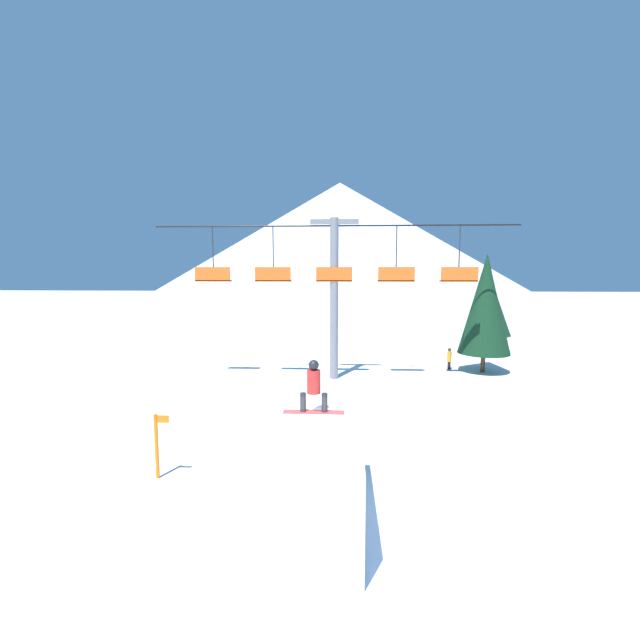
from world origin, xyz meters
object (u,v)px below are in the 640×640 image
Objects in this scene: snowboarder at (314,386)px; pine_tree_near at (485,304)px; distant_skier at (449,358)px; snow_ramp at (308,477)px; trail_marker at (157,444)px.

pine_tree_near is at bearing 58.13° from snowboarder.
distant_skier is (6.66, 13.94, -2.08)m from snowboarder.
snow_ramp reaches higher than trail_marker.
pine_tree_near is at bearing -15.96° from distant_skier.
snow_ramp is 2.73× the size of snowboarder.
snow_ramp is 4.52m from trail_marker.
snowboarder is 0.23× the size of pine_tree_near.
distant_skier is at bearing 50.70° from trail_marker.
trail_marker is 1.42× the size of distant_skier.
snowboarder is at bearing -115.55° from distant_skier.
pine_tree_near reaches higher than snow_ramp.
trail_marker reaches higher than distant_skier.
snowboarder is 1.20× the size of distant_skier.
distant_skier is at bearing 65.99° from snow_ramp.
snowboarder reaches higher than snow_ramp.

